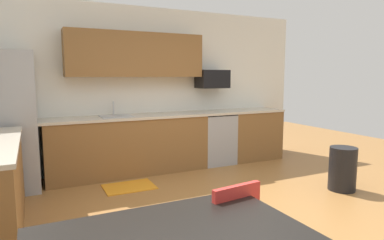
% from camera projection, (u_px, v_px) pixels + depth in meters
% --- Properties ---
extents(ground_plane, '(12.00, 12.00, 0.00)m').
position_uv_depth(ground_plane, '(233.00, 224.00, 3.53)').
color(ground_plane, '#9E6B38').
extents(wall_back, '(5.80, 0.10, 2.70)m').
position_uv_depth(wall_back, '(150.00, 89.00, 5.72)').
color(wall_back, silver).
rests_on(wall_back, ground).
extents(cabinet_run_back, '(2.53, 0.60, 0.90)m').
position_uv_depth(cabinet_run_back, '(129.00, 146.00, 5.32)').
color(cabinet_run_back, brown).
rests_on(cabinet_run_back, ground).
extents(cabinet_run_back_right, '(1.02, 0.60, 0.90)m').
position_uv_depth(cabinet_run_back_right, '(252.00, 135.00, 6.34)').
color(cabinet_run_back_right, brown).
rests_on(cabinet_run_back_right, ground).
extents(countertop_back, '(4.80, 0.64, 0.04)m').
position_uv_depth(countertop_back, '(158.00, 115.00, 5.47)').
color(countertop_back, beige).
rests_on(countertop_back, cabinet_run_back).
extents(upper_cabinets_back, '(2.20, 0.34, 0.70)m').
position_uv_depth(upper_cabinets_back, '(136.00, 55.00, 5.32)').
color(upper_cabinets_back, brown).
extents(refrigerator, '(0.76, 0.70, 1.89)m').
position_uv_depth(refrigerator, '(6.00, 122.00, 4.45)').
color(refrigerator, '#9EA0A5').
rests_on(refrigerator, ground).
extents(oven_range, '(0.60, 0.60, 0.91)m').
position_uv_depth(oven_range, '(215.00, 138.00, 5.99)').
color(oven_range, '#999BA0').
rests_on(oven_range, ground).
extents(microwave, '(0.54, 0.36, 0.32)m').
position_uv_depth(microwave, '(212.00, 79.00, 5.94)').
color(microwave, black).
extents(sink_basin, '(0.48, 0.40, 0.14)m').
position_uv_depth(sink_basin, '(116.00, 120.00, 5.18)').
color(sink_basin, '#A5A8AD').
rests_on(sink_basin, countertop_back).
extents(sink_faucet, '(0.02, 0.02, 0.24)m').
position_uv_depth(sink_faucet, '(113.00, 109.00, 5.32)').
color(sink_faucet, '#B2B5BA').
rests_on(sink_faucet, countertop_back).
extents(trash_bin, '(0.36, 0.36, 0.60)m').
position_uv_depth(trash_bin, '(343.00, 169.00, 4.57)').
color(trash_bin, black).
rests_on(trash_bin, ground).
extents(floor_mat, '(0.70, 0.50, 0.01)m').
position_uv_depth(floor_mat, '(129.00, 187.00, 4.71)').
color(floor_mat, orange).
rests_on(floor_mat, ground).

